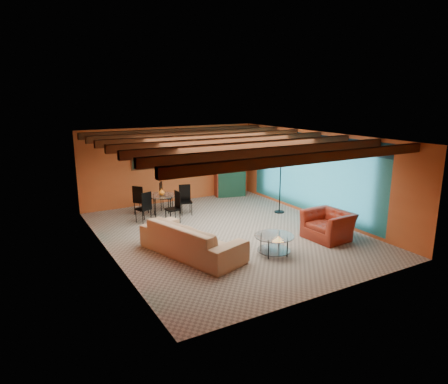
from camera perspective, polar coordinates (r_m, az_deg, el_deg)
room at (r=10.79m, az=0.24°, el=6.16°), size 6.52×8.01×2.71m
sofa at (r=9.72m, az=-4.63°, el=-6.66°), size 1.86×2.95×0.81m
armchair at (r=11.08m, az=14.65°, el=-4.63°), size 1.09×1.23×0.76m
coffee_table at (r=9.82m, az=7.16°, el=-7.49°), size 1.16×1.16×0.49m
dining_table at (r=12.78m, az=-8.87°, el=-1.38°), size 2.28×2.28×0.97m
armoire at (r=15.18m, az=0.65°, el=2.83°), size 1.13×0.74×1.82m
floor_lamp at (r=13.08m, az=8.04°, el=1.39°), size 0.52×0.52×2.03m
ceiling_fan at (r=10.69m, az=0.54°, el=6.09°), size 1.50×1.50×0.44m
painting at (r=14.01m, az=-10.94°, el=4.73°), size 1.05×0.03×0.65m
potted_plant at (r=15.00m, az=0.66°, el=7.11°), size 0.51×0.48×0.46m
vase at (r=12.64m, az=-8.97°, el=1.21°), size 0.22×0.22×0.21m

